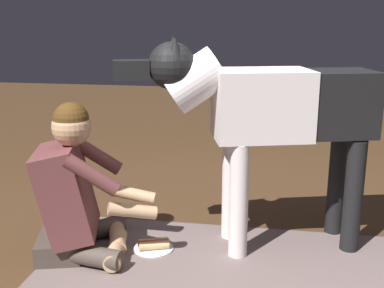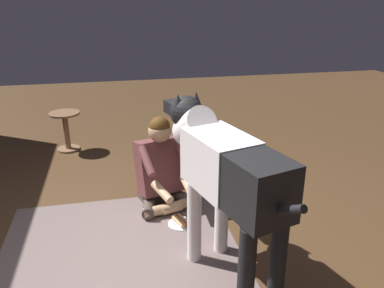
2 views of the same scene
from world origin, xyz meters
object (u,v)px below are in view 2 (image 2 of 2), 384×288
large_dog (224,170)px  round_side_table (66,128)px  person_sitting_on_floor (161,169)px  hot_dog_on_plate (181,222)px

large_dog → round_side_table: 3.02m
person_sitting_on_floor → hot_dog_on_plate: (-0.41, -0.11, -0.33)m
round_side_table → hot_dog_on_plate: bearing=-151.2°
large_dog → hot_dog_on_plate: bearing=15.7°
large_dog → round_side_table: (2.68, 1.30, -0.50)m
large_dog → hot_dog_on_plate: (0.64, 0.18, -0.77)m
person_sitting_on_floor → large_dog: 1.17m
large_dog → hot_dog_on_plate: large_dog is taller
person_sitting_on_floor → hot_dog_on_plate: bearing=-164.3°
hot_dog_on_plate → round_side_table: (2.04, 1.12, 0.27)m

